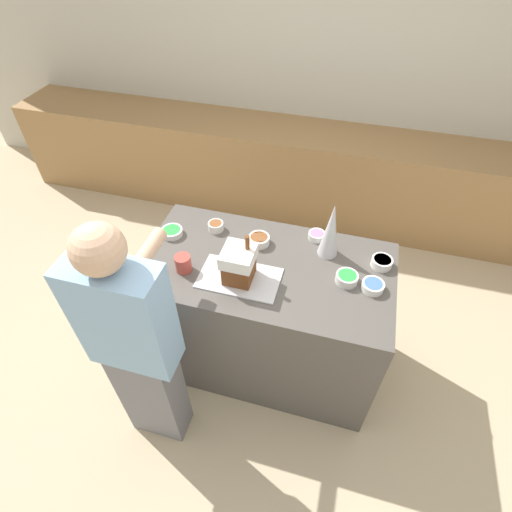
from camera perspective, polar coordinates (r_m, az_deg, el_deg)
The scene contains 16 objects.
ground_plane at distance 3.07m, azimuth 1.07°, elevation -13.71°, with size 12.00×12.00×0.00m, color #C6B28E.
wall_back at distance 3.92m, azimuth 10.06°, elevation 24.48°, with size 8.00×0.05×2.60m.
back_cabinet_block at distance 4.01m, azimuth 7.84°, elevation 11.44°, with size 6.00×0.60×0.89m.
kitchen_island at distance 2.68m, azimuth 1.21°, elevation -8.39°, with size 1.48×0.80×0.95m.
baking_tray at distance 2.25m, azimuth -2.39°, elevation -3.14°, with size 0.45×0.27×0.01m.
gingerbread_house at distance 2.16m, azimuth -2.46°, elevation -1.10°, with size 0.17×0.18×0.29m.
decorative_tree at distance 2.31m, azimuth 10.65°, elevation 3.65°, with size 0.12×0.12×0.36m.
candy_bowl_far_left at distance 2.55m, azimuth -11.92°, elevation 3.42°, with size 0.13×0.13×0.04m.
candy_bowl_beside_tree at distance 2.41m, azimuth 17.53°, elevation -0.83°, with size 0.12×0.12×0.05m.
candy_bowl_far_right at distance 2.54m, azimuth -5.77°, elevation 4.29°, with size 0.10×0.10×0.05m.
candy_bowl_behind_tray at distance 2.50m, azimuth 8.66°, elevation 2.94°, with size 0.10×0.10×0.04m.
candy_bowl_center_rear at distance 2.27m, azimuth 12.84°, elevation -3.10°, with size 0.12×0.12×0.05m.
candy_bowl_near_tray_left at distance 2.27m, azimuth 16.35°, elevation -4.11°, with size 0.12×0.12×0.05m.
candy_bowl_near_tray_right at distance 2.43m, azimuth 0.44°, elevation 2.36°, with size 0.13×0.13×0.05m.
mug at distance 2.29m, azimuth -10.36°, elevation -1.05°, with size 0.09×0.09×0.10m.
person at distance 2.16m, azimuth -16.65°, elevation -12.51°, with size 0.44×0.55×1.67m.
Camera 1 is at (0.38, -1.56, 2.62)m, focal length 28.00 mm.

